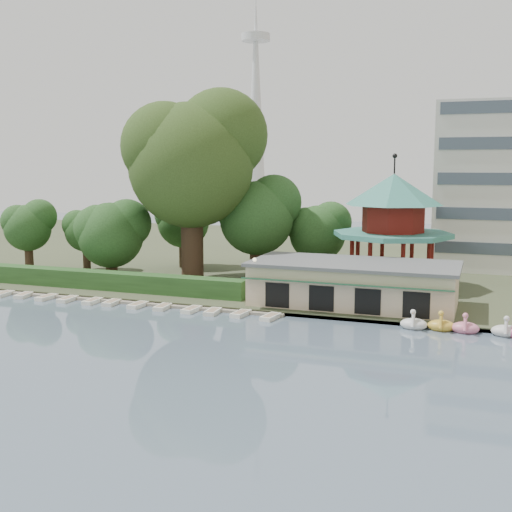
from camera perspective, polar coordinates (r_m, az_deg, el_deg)
The scene contains 12 objects.
ground_plane at distance 42.82m, azimuth -10.90°, elevation -9.78°, with size 220.00×220.00×0.00m, color slate.
shore at distance 90.34m, azimuth 6.12°, elevation -0.05°, with size 220.00×70.00×0.40m, color #424930.
embankment at distance 57.76m, azimuth -2.11°, elevation -4.76°, with size 220.00×0.60×0.30m, color gray.
dock at distance 63.06m, azimuth -12.34°, elevation -3.87°, with size 34.00×1.60×0.24m, color gray.
boathouse at distance 58.93m, azimuth 8.67°, elevation -2.39°, with size 18.60×9.39×3.90m.
pavilion at distance 67.75m, azimuth 12.08°, elevation 3.27°, with size 12.40×12.40×13.50m.
broadcast_tower at distance 187.08m, azimuth -0.02°, elevation 14.63°, with size 8.00×8.00×96.00m.
hedge at distance 67.15m, azimuth -13.05°, elevation -2.13°, with size 30.00×2.00×1.80m, color #285121.
lamp_post at distance 58.17m, azimuth -0.13°, elevation -1.46°, with size 0.36×0.36×4.28m.
big_tree at distance 69.83m, azimuth -5.59°, elevation 8.88°, with size 14.78×13.77×20.80m.
small_trees at distance 73.92m, azimuth -5.93°, elevation 3.00°, with size 39.59×17.01×11.53m.
moored_rowboats at distance 61.60m, azimuth -12.53°, elevation -4.11°, with size 32.67×2.76×0.36m.
Camera 1 is at (21.05, -34.90, 13.14)m, focal length 45.00 mm.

